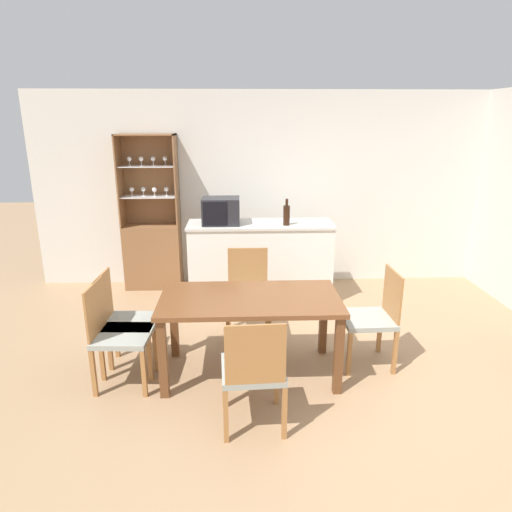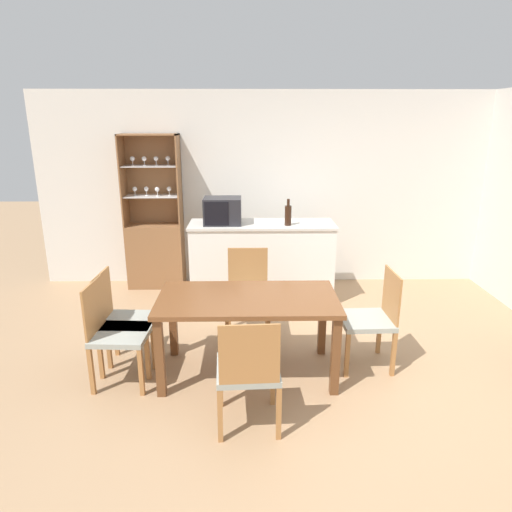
% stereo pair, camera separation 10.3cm
% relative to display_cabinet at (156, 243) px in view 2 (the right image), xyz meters
% --- Properties ---
extents(ground_plane, '(18.00, 18.00, 0.00)m').
position_rel_display_cabinet_xyz_m(ground_plane, '(1.85, -2.43, -0.59)').
color(ground_plane, '#A37F5B').
extents(wall_back, '(6.80, 0.06, 2.55)m').
position_rel_display_cabinet_xyz_m(wall_back, '(1.85, 0.20, 0.68)').
color(wall_back, silver).
rests_on(wall_back, ground_plane).
extents(kitchen_counter, '(1.77, 0.57, 0.98)m').
position_rel_display_cabinet_xyz_m(kitchen_counter, '(1.41, -0.51, -0.10)').
color(kitchen_counter, white).
rests_on(kitchen_counter, ground_plane).
extents(display_cabinet, '(0.74, 0.35, 2.01)m').
position_rel_display_cabinet_xyz_m(display_cabinet, '(0.00, 0.00, 0.00)').
color(display_cabinet, brown).
rests_on(display_cabinet, ground_plane).
extents(dining_table, '(1.55, 0.81, 0.73)m').
position_rel_display_cabinet_xyz_m(dining_table, '(1.23, -2.26, 0.04)').
color(dining_table, brown).
rests_on(dining_table, ground_plane).
extents(dining_chair_side_left_far, '(0.47, 0.47, 0.91)m').
position_rel_display_cabinet_xyz_m(dining_chair_side_left_far, '(0.12, -2.14, -0.13)').
color(dining_chair_side_left_far, '#999E93').
rests_on(dining_chair_side_left_far, ground_plane).
extents(dining_chair_side_left_near, '(0.48, 0.48, 0.91)m').
position_rel_display_cabinet_xyz_m(dining_chair_side_left_near, '(0.12, -2.38, -0.13)').
color(dining_chair_side_left_near, '#999E93').
rests_on(dining_chair_side_left_near, ground_plane).
extents(dining_chair_head_near, '(0.48, 0.48, 0.91)m').
position_rel_display_cabinet_xyz_m(dining_chair_head_near, '(1.24, -3.01, -0.13)').
color(dining_chair_head_near, '#999E93').
rests_on(dining_chair_head_near, ground_plane).
extents(dining_chair_head_far, '(0.46, 0.46, 0.91)m').
position_rel_display_cabinet_xyz_m(dining_chair_head_far, '(1.24, -1.52, -0.13)').
color(dining_chair_head_far, '#999E93').
rests_on(dining_chair_head_far, ground_plane).
extents(dining_chair_side_right_far, '(0.47, 0.47, 0.91)m').
position_rel_display_cabinet_xyz_m(dining_chair_side_right_far, '(2.35, -2.14, -0.13)').
color(dining_chair_side_right_far, '#999E93').
rests_on(dining_chair_side_right_far, ground_plane).
extents(microwave, '(0.44, 0.35, 0.32)m').
position_rel_display_cabinet_xyz_m(microwave, '(0.94, -0.53, 0.54)').
color(microwave, '#232328').
rests_on(microwave, kitchen_counter).
extents(wine_bottle, '(0.08, 0.08, 0.32)m').
position_rel_display_cabinet_xyz_m(wine_bottle, '(1.72, -0.62, 0.51)').
color(wine_bottle, black).
rests_on(wine_bottle, kitchen_counter).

